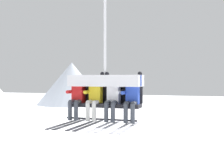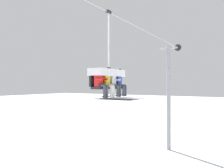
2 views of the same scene
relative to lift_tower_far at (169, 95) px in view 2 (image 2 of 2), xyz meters
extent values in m
cylinder|color=gray|center=(0.00, 0.02, -0.23)|extent=(0.36, 0.36, 8.91)
cylinder|color=gray|center=(0.00, 0.02, 4.07)|extent=(0.16, 1.60, 0.16)
cylinder|color=black|center=(0.00, -0.78, 4.07)|extent=(0.08, 0.56, 0.56)
cylinder|color=gray|center=(-9.40, -0.78, 4.07)|extent=(20.80, 0.05, 0.05)
cube|color=#232328|center=(-10.69, -0.78, 0.79)|extent=(1.91, 0.48, 0.10)
cube|color=#232328|center=(-10.69, -0.50, 1.06)|extent=(1.91, 0.08, 0.45)
cube|color=silver|center=(-10.69, -0.72, 1.44)|extent=(1.94, 0.68, 0.30)
cylinder|color=black|center=(-10.69, -1.10, 0.46)|extent=(1.91, 0.04, 0.04)
cylinder|color=silver|center=(-10.69, -0.78, 2.81)|extent=(0.07, 0.07, 2.43)
cube|color=black|center=(-10.69, -0.78, 4.07)|extent=(0.28, 0.12, 0.12)
cube|color=red|center=(-11.45, -0.80, 1.10)|extent=(0.32, 0.22, 0.52)
sphere|color=silver|center=(-11.45, -0.80, 1.46)|extent=(0.22, 0.22, 0.22)
ellipsoid|color=black|center=(-11.45, -0.90, 1.46)|extent=(0.17, 0.04, 0.08)
cylinder|color=#3D424C|center=(-11.54, -0.97, 0.88)|extent=(0.11, 0.34, 0.11)
cylinder|color=#3D424C|center=(-11.36, -0.97, 0.88)|extent=(0.11, 0.34, 0.11)
cylinder|color=#3D424C|center=(-11.54, -1.14, 0.64)|extent=(0.11, 0.11, 0.48)
cylinder|color=#3D424C|center=(-11.36, -1.14, 0.64)|extent=(0.11, 0.11, 0.48)
cube|color=#232328|center=(-11.54, -1.44, 0.35)|extent=(0.09, 1.70, 0.02)
cube|color=#232328|center=(-11.36, -1.44, 0.35)|extent=(0.09, 1.70, 0.02)
cylinder|color=red|center=(-11.63, -0.95, 1.14)|extent=(0.09, 0.30, 0.09)
cylinder|color=red|center=(-11.26, -0.95, 1.14)|extent=(0.09, 0.30, 0.09)
cube|color=yellow|center=(-10.94, -0.80, 1.10)|extent=(0.32, 0.22, 0.52)
sphere|color=black|center=(-10.94, -0.80, 1.46)|extent=(0.22, 0.22, 0.22)
ellipsoid|color=black|center=(-10.94, -0.90, 1.46)|extent=(0.17, 0.04, 0.08)
cylinder|color=silver|center=(-11.03, -0.97, 0.88)|extent=(0.11, 0.34, 0.11)
cylinder|color=silver|center=(-10.85, -0.97, 0.88)|extent=(0.11, 0.34, 0.11)
cylinder|color=silver|center=(-11.03, -1.14, 0.64)|extent=(0.11, 0.11, 0.48)
cylinder|color=silver|center=(-10.85, -1.14, 0.64)|extent=(0.11, 0.11, 0.48)
cube|color=#232328|center=(-11.03, -1.44, 0.35)|extent=(0.09, 1.70, 0.02)
cube|color=#232328|center=(-10.85, -1.44, 0.35)|extent=(0.09, 1.70, 0.02)
cylinder|color=yellow|center=(-11.13, -0.95, 1.14)|extent=(0.09, 0.30, 0.09)
cylinder|color=yellow|center=(-10.75, -0.80, 1.45)|extent=(0.09, 0.09, 0.30)
sphere|color=black|center=(-10.75, -0.80, 1.62)|extent=(0.11, 0.11, 0.11)
cube|color=silver|center=(-10.43, -0.80, 1.10)|extent=(0.32, 0.22, 0.52)
sphere|color=#284C93|center=(-10.43, -0.80, 1.46)|extent=(0.22, 0.22, 0.22)
ellipsoid|color=black|center=(-10.43, -0.90, 1.46)|extent=(0.17, 0.04, 0.08)
cylinder|color=#3D424C|center=(-10.52, -0.97, 0.88)|extent=(0.11, 0.34, 0.11)
cylinder|color=#3D424C|center=(-10.34, -0.97, 0.88)|extent=(0.11, 0.34, 0.11)
cylinder|color=#3D424C|center=(-10.52, -1.14, 0.64)|extent=(0.11, 0.11, 0.48)
cylinder|color=#3D424C|center=(-10.34, -1.14, 0.64)|extent=(0.11, 0.11, 0.48)
cube|color=#B2B2BC|center=(-10.52, -1.44, 0.35)|extent=(0.09, 1.70, 0.02)
cube|color=#B2B2BC|center=(-10.34, -1.44, 0.35)|extent=(0.09, 1.70, 0.02)
cylinder|color=silver|center=(-10.62, -0.80, 1.45)|extent=(0.09, 0.09, 0.30)
sphere|color=black|center=(-10.62, -0.80, 1.62)|extent=(0.11, 0.11, 0.11)
cylinder|color=silver|center=(-10.24, -0.95, 1.14)|extent=(0.09, 0.30, 0.09)
cube|color=#2847B7|center=(-9.92, -0.80, 1.10)|extent=(0.32, 0.22, 0.52)
sphere|color=silver|center=(-9.92, -0.80, 1.46)|extent=(0.22, 0.22, 0.22)
ellipsoid|color=black|center=(-9.92, -0.90, 1.46)|extent=(0.17, 0.04, 0.08)
cylinder|color=#3D424C|center=(-10.01, -0.97, 0.88)|extent=(0.11, 0.34, 0.11)
cylinder|color=#3D424C|center=(-9.83, -0.97, 0.88)|extent=(0.11, 0.34, 0.11)
cylinder|color=#3D424C|center=(-10.01, -1.14, 0.64)|extent=(0.11, 0.11, 0.48)
cylinder|color=#3D424C|center=(-9.83, -1.14, 0.64)|extent=(0.11, 0.11, 0.48)
cube|color=#B2B2BC|center=(-10.01, -1.44, 0.35)|extent=(0.09, 1.70, 0.02)
cube|color=#B2B2BC|center=(-9.83, -1.44, 0.35)|extent=(0.09, 1.70, 0.02)
cylinder|color=#2847B7|center=(-10.11, -0.95, 1.14)|extent=(0.09, 0.30, 0.09)
cylinder|color=#2847B7|center=(-9.74, -0.80, 1.45)|extent=(0.09, 0.09, 0.30)
sphere|color=black|center=(-9.74, -0.80, 1.62)|extent=(0.11, 0.11, 0.11)
camera|label=1|loc=(-8.11, -7.75, 1.47)|focal=45.00mm
camera|label=2|loc=(-18.55, -5.95, 0.92)|focal=35.00mm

